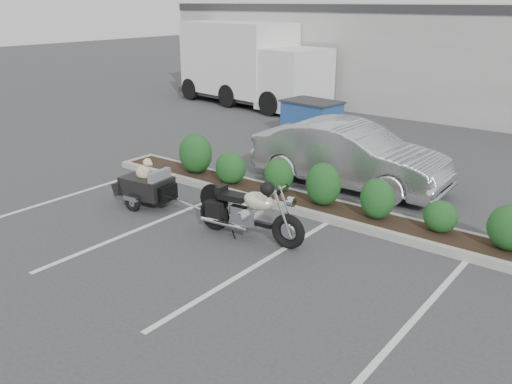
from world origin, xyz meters
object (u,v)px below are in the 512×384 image
Objects in this scene: pet_trailer at (146,185)px; dumpster at (312,119)px; motorcycle at (249,213)px; delivery_truck at (251,66)px; sedan at (349,155)px.

pet_trailer is 0.95× the size of dumpster.
pet_trailer is 7.38m from dumpster.
motorcycle reaches higher than dumpster.
delivery_truck is at bearing 152.98° from dumpster.
delivery_truck reaches higher than motorcycle.
motorcycle is at bearing -59.47° from dumpster.
motorcycle is 1.24× the size of pet_trailer.
sedan is 10.89m from delivery_truck.
sedan is at bearing 47.58° from pet_trailer.
delivery_truck is (-8.38, 10.72, 1.07)m from motorcycle.
dumpster is 6.15m from delivery_truck.
motorcycle reaches higher than pet_trailer.
delivery_truck is at bearing 111.48° from pet_trailer.
delivery_truck is (-5.59, 10.70, 1.14)m from pet_trailer.
pet_trailer is at bearing 142.08° from sedan.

